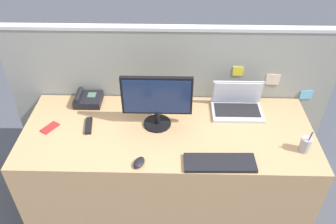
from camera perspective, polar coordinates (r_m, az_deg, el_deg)
ground_plane at (r=2.93m, az=-0.02°, el=-14.05°), size 10.00×10.00×0.00m
desk at (r=2.65m, az=-0.03°, el=-9.09°), size 2.02×0.80×0.74m
cubicle_divider at (r=2.78m, az=0.21°, el=1.61°), size 2.51×0.08×1.31m
desktop_monitor at (r=2.31m, az=-1.86°, el=2.13°), size 0.48×0.19×0.38m
laptop at (r=2.58m, az=11.37°, el=1.32°), size 0.37×0.24×0.22m
desk_phone at (r=2.69m, az=-13.19°, el=2.06°), size 0.20×0.18×0.09m
keyboard_main at (r=2.17m, az=8.60°, el=-8.32°), size 0.45×0.16×0.02m
computer_mouse_right_hand at (r=2.15m, az=-4.82°, el=-8.33°), size 0.09×0.11×0.03m
pen_cup at (r=2.37m, az=21.83°, el=-5.02°), size 0.07×0.07×0.18m
cell_phone_red_case at (r=2.54m, az=-19.00°, el=-2.50°), size 0.12×0.14×0.01m
tv_remote at (r=2.47m, az=-13.03°, el=-2.21°), size 0.07×0.17×0.02m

